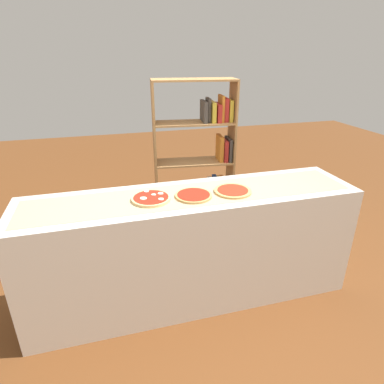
% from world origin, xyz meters
% --- Properties ---
extents(ground_plane, '(12.00, 12.00, 0.00)m').
position_xyz_m(ground_plane, '(0.00, 0.00, 0.00)').
color(ground_plane, brown).
extents(counter, '(2.52, 0.59, 0.92)m').
position_xyz_m(counter, '(0.00, 0.00, 0.46)').
color(counter, beige).
rests_on(counter, ground_plane).
extents(parchment_paper, '(2.39, 0.43, 0.00)m').
position_xyz_m(parchment_paper, '(0.00, 0.00, 0.92)').
color(parchment_paper, tan).
rests_on(parchment_paper, counter).
extents(pizza_mozzarella_0, '(0.28, 0.28, 0.03)m').
position_xyz_m(pizza_mozzarella_0, '(-0.30, -0.01, 0.93)').
color(pizza_mozzarella_0, '#E5C17F').
rests_on(pizza_mozzarella_0, parchment_paper).
extents(pizza_plain_1, '(0.27, 0.27, 0.02)m').
position_xyz_m(pizza_plain_1, '(0.00, -0.04, 0.93)').
color(pizza_plain_1, tan).
rests_on(pizza_plain_1, parchment_paper).
extents(pizza_plain_2, '(0.28, 0.28, 0.02)m').
position_xyz_m(pizza_plain_2, '(0.30, -0.04, 0.93)').
color(pizza_plain_2, tan).
rests_on(pizza_plain_2, parchment_paper).
extents(bookshelf, '(0.84, 0.38, 1.64)m').
position_xyz_m(bookshelf, '(0.41, 1.00, 0.78)').
color(bookshelf, '#A87A47').
rests_on(bookshelf, ground_plane).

